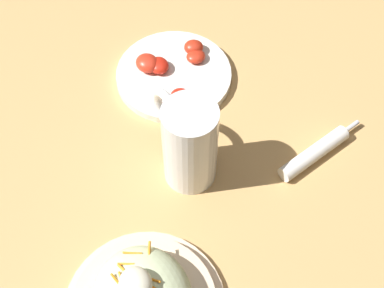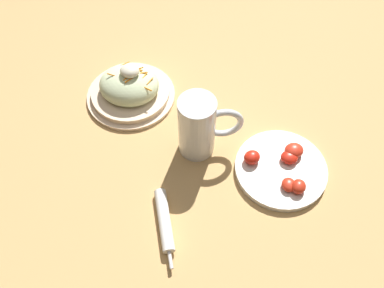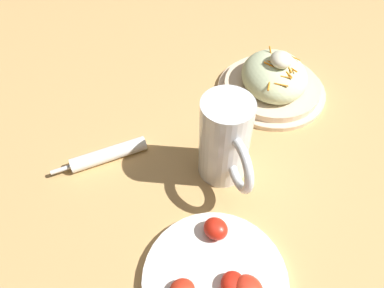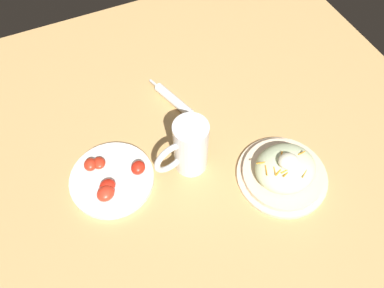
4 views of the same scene
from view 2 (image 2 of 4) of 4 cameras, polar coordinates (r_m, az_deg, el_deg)
ground_plane at (r=1.01m, az=-0.57°, el=0.04°), size 1.43×1.43×0.00m
salad_plate at (r=1.09m, az=-8.67°, el=7.71°), size 0.23×0.23×0.11m
beer_mug at (r=0.94m, az=0.90°, el=2.15°), size 0.15×0.09×0.17m
napkin_roll at (r=0.90m, az=-3.87°, el=-10.66°), size 0.07×0.17×0.03m
tomato_plate at (r=0.98m, az=12.36°, el=-3.31°), size 0.22×0.22×0.04m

